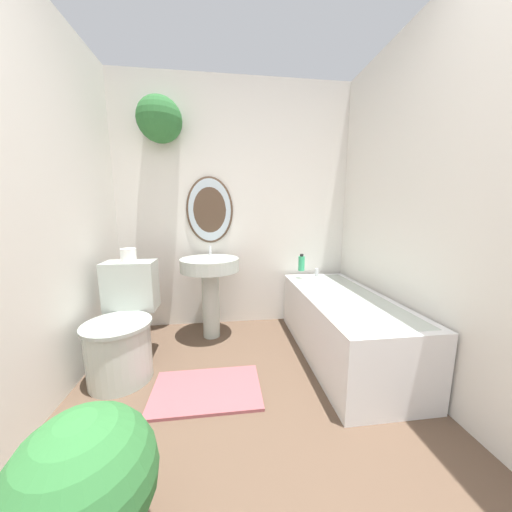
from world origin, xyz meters
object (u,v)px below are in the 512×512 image
bathtub (342,323)px  shampoo_bottle (301,263)px  potted_plant (85,492)px  toilet (123,330)px  toilet_paper_roll (129,255)px  pedestal_sink (210,278)px

bathtub → shampoo_bottle: 0.69m
shampoo_bottle → potted_plant: (-1.18, -1.69, -0.34)m
toilet → toilet_paper_roll: 0.55m
toilet → bathtub: size_ratio=0.55×
bathtub → potted_plant: bathtub is taller
toilet → shampoo_bottle: 1.61m
pedestal_sink → toilet_paper_roll: 0.70m
pedestal_sink → potted_plant: bearing=-100.5°
toilet_paper_roll → pedestal_sink: bearing=23.4°
potted_plant → toilet_paper_roll: toilet_paper_roll is taller
toilet → toilet_paper_roll: toilet_paper_roll is taller
shampoo_bottle → toilet_paper_roll: bearing=-166.7°
bathtub → pedestal_sink: bearing=156.9°
potted_plant → toilet_paper_roll: size_ratio=5.14×
toilet → potted_plant: toilet is taller
shampoo_bottle → toilet_paper_roll: 1.52m
pedestal_sink → potted_plant: (-0.30, -1.60, -0.24)m
bathtub → potted_plant: size_ratio=2.49×
pedestal_sink → potted_plant: size_ratio=1.48×
potted_plant → toilet_paper_roll: bearing=102.5°
pedestal_sink → bathtub: pedestal_sink is taller
toilet → pedestal_sink: pedestal_sink is taller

